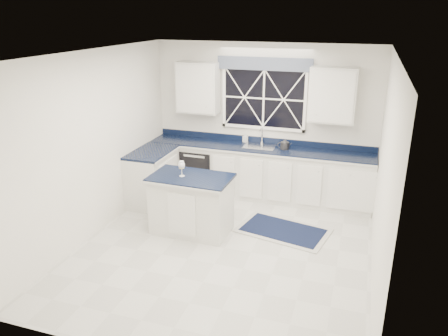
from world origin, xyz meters
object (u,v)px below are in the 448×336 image
(dishwasher, at_px, (201,169))
(wine_glass, at_px, (182,166))
(island, at_px, (191,204))
(kettle, at_px, (285,145))
(soap_bottle, at_px, (245,138))
(faucet, at_px, (262,135))

(dishwasher, distance_m, wine_glass, 1.79)
(island, distance_m, kettle, 2.03)
(dishwasher, distance_m, island, 1.66)
(dishwasher, height_order, kettle, kettle)
(island, relative_size, soap_bottle, 7.37)
(faucet, distance_m, island, 2.01)
(dishwasher, height_order, faucet, faucet)
(faucet, relative_size, kettle, 1.23)
(dishwasher, xyz_separation_m, soap_bottle, (0.79, 0.22, 0.61))
(faucet, bearing_deg, wine_glass, -112.78)
(dishwasher, xyz_separation_m, island, (0.46, -1.60, 0.04))
(kettle, bearing_deg, wine_glass, -138.32)
(soap_bottle, bearing_deg, kettle, -15.07)
(island, height_order, wine_glass, wine_glass)
(soap_bottle, bearing_deg, dishwasher, -164.40)
(island, distance_m, soap_bottle, 1.94)
(soap_bottle, bearing_deg, wine_glass, -103.82)
(island, bearing_deg, dishwasher, 107.61)
(faucet, height_order, wine_glass, faucet)
(island, xyz_separation_m, soap_bottle, (0.33, 1.82, 0.57))
(dishwasher, bearing_deg, soap_bottle, 15.60)
(kettle, xyz_separation_m, wine_glass, (-1.22, -1.65, 0.04))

